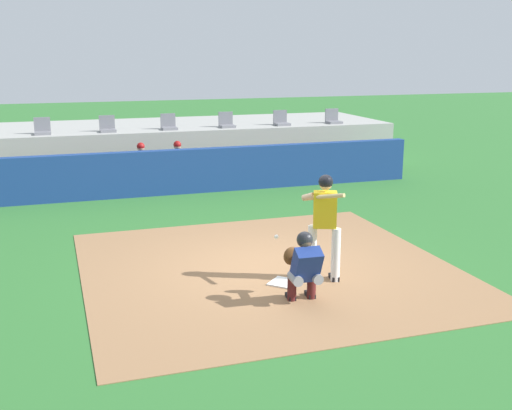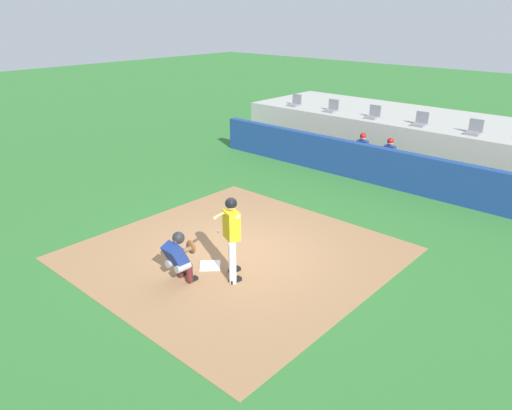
# 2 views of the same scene
# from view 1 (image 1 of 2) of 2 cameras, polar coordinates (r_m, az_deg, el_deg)

# --- Properties ---
(ground_plane) EXTENTS (80.00, 80.00, 0.00)m
(ground_plane) POSITION_cam_1_polar(r_m,az_deg,el_deg) (11.21, 1.12, -5.78)
(ground_plane) COLOR #2D6B2D
(dirt_infield) EXTENTS (6.40, 6.40, 0.01)m
(dirt_infield) POSITION_cam_1_polar(r_m,az_deg,el_deg) (11.21, 1.12, -5.75)
(dirt_infield) COLOR #936B47
(dirt_infield) RESTS_ON ground
(home_plate) EXTENTS (0.62, 0.62, 0.02)m
(home_plate) POSITION_cam_1_polar(r_m,az_deg,el_deg) (10.50, 2.57, -7.04)
(home_plate) COLOR white
(home_plate) RESTS_ON dirt_infield
(batter_at_plate) EXTENTS (0.58, 0.88, 1.80)m
(batter_at_plate) POSITION_cam_1_polar(r_m,az_deg,el_deg) (10.44, 6.19, -1.39)
(batter_at_plate) COLOR silver
(batter_at_plate) RESTS_ON ground
(catcher_crouched) EXTENTS (0.50, 1.50, 1.13)m
(catcher_crouched) POSITION_cam_1_polar(r_m,az_deg,el_deg) (9.59, 4.34, -5.39)
(catcher_crouched) COLOR gray
(catcher_crouched) RESTS_ON ground
(dugout_wall) EXTENTS (13.00, 0.30, 1.20)m
(dugout_wall) POSITION_cam_1_polar(r_m,az_deg,el_deg) (17.13, -6.06, 3.08)
(dugout_wall) COLOR navy
(dugout_wall) RESTS_ON ground
(dugout_bench) EXTENTS (11.80, 0.44, 0.45)m
(dugout_bench) POSITION_cam_1_polar(r_m,az_deg,el_deg) (18.17, -6.70, 2.46)
(dugout_bench) COLOR olive
(dugout_bench) RESTS_ON ground
(dugout_player_0) EXTENTS (0.49, 0.70, 1.30)m
(dugout_player_0) POSITION_cam_1_polar(r_m,az_deg,el_deg) (17.75, -10.28, 3.55)
(dugout_player_0) COLOR #939399
(dugout_player_0) RESTS_ON ground
(dugout_player_1) EXTENTS (0.49, 0.70, 1.30)m
(dugout_player_1) POSITION_cam_1_polar(r_m,az_deg,el_deg) (17.91, -7.02, 3.76)
(dugout_player_1) COLOR #939399
(dugout_player_1) RESTS_ON ground
(stands_platform) EXTENTS (15.00, 4.40, 1.40)m
(stands_platform) POSITION_cam_1_polar(r_m,az_deg,el_deg) (21.38, -8.58, 5.39)
(stands_platform) COLOR #9E9E99
(stands_platform) RESTS_ON ground
(stadium_seat_1) EXTENTS (0.46, 0.46, 0.48)m
(stadium_seat_1) POSITION_cam_1_polar(r_m,az_deg,el_deg) (19.48, -18.78, 6.49)
(stadium_seat_1) COLOR slate
(stadium_seat_1) RESTS_ON stands_platform
(stadium_seat_2) EXTENTS (0.46, 0.46, 0.48)m
(stadium_seat_2) POSITION_cam_1_polar(r_m,az_deg,el_deg) (19.55, -13.30, 6.88)
(stadium_seat_2) COLOR slate
(stadium_seat_2) RESTS_ON stands_platform
(stadium_seat_3) EXTENTS (0.46, 0.46, 0.48)m
(stadium_seat_3) POSITION_cam_1_polar(r_m,az_deg,el_deg) (19.79, -7.91, 7.19)
(stadium_seat_3) COLOR slate
(stadium_seat_3) RESTS_ON stands_platform
(stadium_seat_4) EXTENTS (0.46, 0.46, 0.48)m
(stadium_seat_4) POSITION_cam_1_polar(r_m,az_deg,el_deg) (20.20, -2.68, 7.44)
(stadium_seat_4) COLOR slate
(stadium_seat_4) RESTS_ON stands_platform
(stadium_seat_5) EXTENTS (0.46, 0.46, 0.48)m
(stadium_seat_5) POSITION_cam_1_polar(r_m,az_deg,el_deg) (20.77, 2.30, 7.61)
(stadium_seat_5) COLOR slate
(stadium_seat_5) RESTS_ON stands_platform
(stadium_seat_6) EXTENTS (0.46, 0.46, 0.48)m
(stadium_seat_6) POSITION_cam_1_polar(r_m,az_deg,el_deg) (21.49, 6.99, 7.73)
(stadium_seat_6) COLOR slate
(stadium_seat_6) RESTS_ON stands_platform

